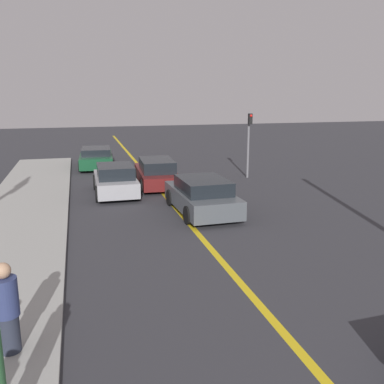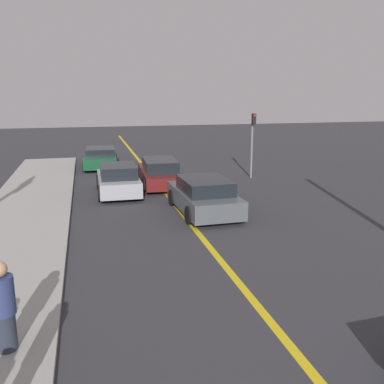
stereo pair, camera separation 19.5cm
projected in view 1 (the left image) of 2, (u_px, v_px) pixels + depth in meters
name	position (u px, v px, depth m)	size (l,w,h in m)	color
road_center_line	(182.00, 215.00, 15.91)	(0.20, 60.00, 0.01)	gold
sidewalk_left	(12.00, 241.00, 12.96)	(3.23, 32.81, 0.12)	#9E9E99
car_ahead_center	(202.00, 196.00, 16.12)	(2.10, 4.26, 1.34)	#4C5156
car_far_distant	(115.00, 180.00, 18.92)	(1.87, 3.84, 1.36)	#9E9EA3
car_parked_left_lot	(156.00, 173.00, 20.82)	(2.00, 4.59, 1.30)	maroon
car_oncoming_far	(96.00, 158.00, 25.68)	(2.15, 4.28, 1.21)	#144728
pedestrian_by_sign	(7.00, 309.00, 7.22)	(0.42, 0.42, 1.63)	#282D3D
traffic_light	(249.00, 138.00, 22.32)	(0.18, 0.40, 3.38)	slate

